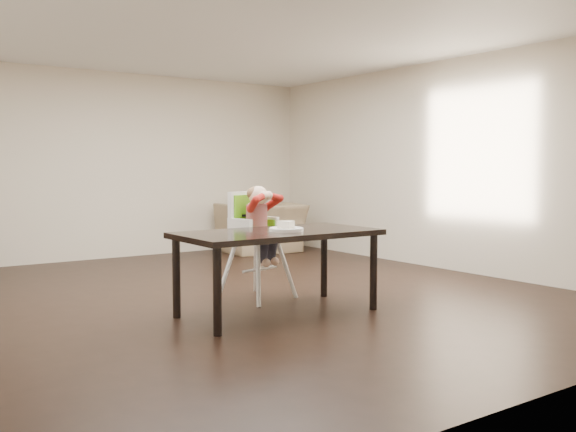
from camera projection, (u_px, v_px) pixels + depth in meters
name	position (u px, v px, depth m)	size (l,w,h in m)	color
ground	(248.00, 295.00, 6.63)	(7.00, 7.00, 0.00)	black
room_walls	(247.00, 114.00, 6.50)	(6.02, 7.02, 2.71)	beige
dining_table	(278.00, 240.00, 5.74)	(1.80, 0.90, 0.75)	black
high_chair	(255.00, 219.00, 6.41)	(0.58, 0.58, 1.13)	white
plate	(287.00, 228.00, 5.71)	(0.36, 0.36, 0.09)	white
armchair	(261.00, 220.00, 10.00)	(1.17, 0.76, 1.02)	#988360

